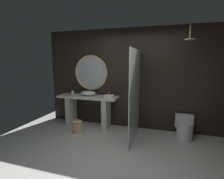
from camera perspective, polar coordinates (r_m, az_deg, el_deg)
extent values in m
plane|color=silver|center=(3.18, -0.69, -24.14)|extent=(5.76, 5.76, 0.00)
cube|color=black|center=(4.52, 6.79, 3.50)|extent=(4.80, 0.10, 2.60)
cube|color=silver|center=(4.65, -8.08, -2.42)|extent=(1.64, 0.49, 0.06)
cube|color=silver|center=(4.99, -13.45, -6.76)|extent=(0.13, 0.42, 0.79)
cube|color=silver|center=(4.56, -1.93, -8.04)|extent=(0.13, 0.42, 0.79)
ellipsoid|color=white|center=(4.66, -7.97, -1.24)|extent=(0.42, 0.34, 0.13)
cylinder|color=#D6B77F|center=(4.80, -7.17, -0.64)|extent=(0.02, 0.02, 0.17)
cylinder|color=#D6B77F|center=(4.72, -7.55, 0.14)|extent=(0.02, 0.14, 0.02)
cylinder|color=silver|center=(4.88, -13.06, -1.05)|extent=(0.08, 0.08, 0.10)
cylinder|color=black|center=(4.44, -1.02, -1.82)|extent=(0.06, 0.06, 0.10)
cylinder|color=#D6B77F|center=(4.43, -1.02, -1.01)|extent=(0.03, 0.03, 0.02)
torus|color=#D6B77F|center=(4.77, -7.08, 5.58)|extent=(0.97, 0.06, 0.97)
cylinder|color=#B2BCC1|center=(4.78, -7.03, 5.59)|extent=(0.88, 0.01, 0.88)
cube|color=silver|center=(3.85, 7.65, -1.92)|extent=(0.02, 1.30, 2.02)
cylinder|color=#D6B77F|center=(4.06, 24.65, 17.10)|extent=(0.02, 0.02, 0.28)
cylinder|color=#D6B77F|center=(4.04, 24.50, 15.00)|extent=(0.21, 0.21, 0.02)
cylinder|color=white|center=(4.33, 23.08, -12.60)|extent=(0.35, 0.35, 0.38)
ellipsoid|color=white|center=(4.26, 23.26, -10.06)|extent=(0.37, 0.40, 0.02)
cube|color=white|center=(4.51, 22.91, -9.55)|extent=(0.41, 0.15, 0.32)
cylinder|color=#D6B77F|center=(4.46, -11.50, -12.33)|extent=(0.25, 0.25, 0.25)
ellipsoid|color=#D6B77F|center=(4.40, -11.57, -10.44)|extent=(0.25, 0.25, 0.08)
cube|color=white|center=(4.26, -0.91, -2.42)|extent=(0.24, 0.17, 0.09)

